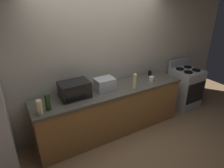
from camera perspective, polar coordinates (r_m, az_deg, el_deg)
ground_plane at (r=3.70m, az=3.26°, el=-16.55°), size 8.00×8.00×0.00m
back_wall at (r=3.66m, az=-3.26°, el=7.28°), size 6.40×0.10×2.70m
counter_run at (r=3.71m, az=-0.00°, el=-7.76°), size 2.84×0.64×0.90m
stove_range at (r=4.90m, az=20.64°, el=-0.94°), size 0.60×0.61×1.08m
microwave at (r=3.22m, az=-10.96°, el=-1.62°), size 0.48×0.35×0.27m
toaster_oven at (r=3.44m, az=-2.15°, el=0.04°), size 0.34×0.26×0.21m
bottle_hand_soap at (r=2.90m, az=-20.50°, el=-6.45°), size 0.08×0.08×0.22m
bottle_vinegar at (r=3.46m, az=6.67°, el=0.69°), size 0.06×0.06×0.29m
bottle_wine at (r=2.97m, az=-18.38°, el=-5.07°), size 0.08×0.08×0.25m
mug_white at (r=3.86m, az=11.57°, el=1.43°), size 0.10×0.10×0.10m
mug_black at (r=4.17m, az=11.03°, el=3.16°), size 0.08×0.08×0.09m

